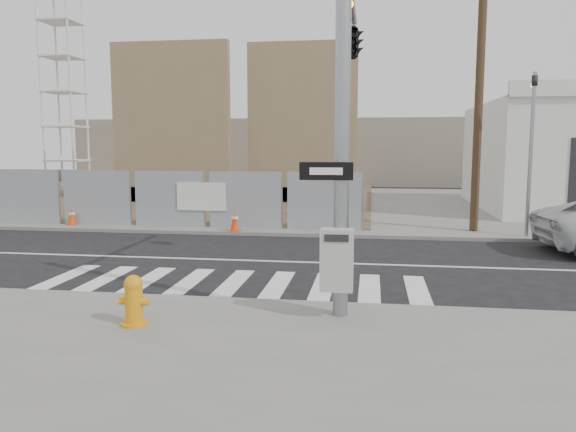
# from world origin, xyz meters

# --- Properties ---
(ground) EXTENTS (100.00, 100.00, 0.00)m
(ground) POSITION_xyz_m (0.00, 0.00, 0.00)
(ground) COLOR black
(ground) RESTS_ON ground
(sidewalk_far) EXTENTS (50.00, 20.00, 0.12)m
(sidewalk_far) POSITION_xyz_m (0.00, 14.00, 0.06)
(sidewalk_far) COLOR slate
(sidewalk_far) RESTS_ON ground
(signal_pole) EXTENTS (0.96, 5.87, 7.00)m
(signal_pole) POSITION_xyz_m (2.49, -2.05, 4.78)
(signal_pole) COLOR gray
(signal_pole) RESTS_ON sidewalk_near
(far_signal_pole) EXTENTS (0.16, 0.20, 5.60)m
(far_signal_pole) POSITION_xyz_m (8.00, 4.60, 3.48)
(far_signal_pole) COLOR gray
(far_signal_pole) RESTS_ON sidewalk_far
(chain_link_fence) EXTENTS (24.60, 0.04, 2.00)m
(chain_link_fence) POSITION_xyz_m (-10.00, 5.00, 1.12)
(chain_link_fence) COLOR gray
(chain_link_fence) RESTS_ON sidewalk_far
(concrete_wall_left) EXTENTS (6.00, 1.30, 8.00)m
(concrete_wall_left) POSITION_xyz_m (-7.00, 13.08, 3.38)
(concrete_wall_left) COLOR #786548
(concrete_wall_left) RESTS_ON sidewalk_far
(concrete_wall_right) EXTENTS (5.50, 1.30, 8.00)m
(concrete_wall_right) POSITION_xyz_m (-0.50, 14.08, 3.38)
(concrete_wall_right) COLOR #786548
(concrete_wall_right) RESTS_ON sidewalk_far
(crane_tower) EXTENTS (2.60, 2.60, 18.15)m
(crane_tower) POSITION_xyz_m (-15.00, 17.00, 9.02)
(crane_tower) COLOR slate
(crane_tower) RESTS_ON sidewalk_far
(utility_pole_right) EXTENTS (1.60, 0.28, 10.00)m
(utility_pole_right) POSITION_xyz_m (6.50, 5.50, 5.20)
(utility_pole_right) COLOR #463420
(utility_pole_right) RESTS_ON sidewalk_far
(fire_hydrant) EXTENTS (0.52, 0.51, 0.84)m
(fire_hydrant) POSITION_xyz_m (-0.80, -5.86, 0.53)
(fire_hydrant) COLOR orange
(fire_hydrant) RESTS_ON sidewalk_near
(traffic_cone_c) EXTENTS (0.35, 0.35, 0.65)m
(traffic_cone_c) POSITION_xyz_m (-7.90, 4.77, 0.44)
(traffic_cone_c) COLOR #E5400C
(traffic_cone_c) RESTS_ON sidewalk_far
(traffic_cone_d) EXTENTS (0.44, 0.44, 0.71)m
(traffic_cone_d) POSITION_xyz_m (-1.61, 4.22, 0.46)
(traffic_cone_d) COLOR #EF3D0C
(traffic_cone_d) RESTS_ON sidewalk_far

